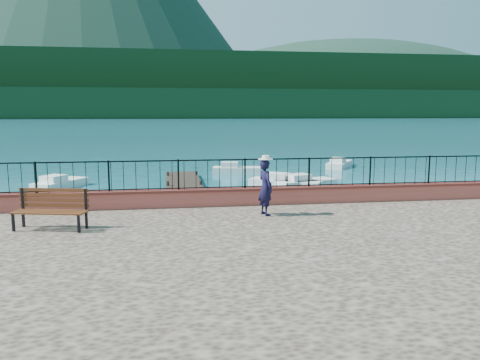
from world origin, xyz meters
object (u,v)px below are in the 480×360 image
object	(u,v)px
person	(265,187)
boat_1	(286,180)
boat_3	(60,181)
boat_0	(137,201)
park_bench	(51,218)
boat_4	(237,167)
boat_5	(340,162)
boat_2	(306,180)

from	to	relation	value
person	boat_1	world-z (taller)	person
boat_1	boat_3	size ratio (longest dim) A/B	1.23
boat_0	boat_1	distance (m)	9.56
park_bench	boat_4	xyz separation A→B (m)	(7.83, 19.66, -1.12)
boat_3	boat_5	xyz separation A→B (m)	(19.36, 7.24, 0.00)
park_bench	boat_3	xyz separation A→B (m)	(-3.03, 14.83, -1.12)
boat_0	boat_3	world-z (taller)	same
boat_1	park_bench	bearing A→B (deg)	-94.33
person	boat_4	distance (m)	18.98
boat_3	boat_4	bearing A→B (deg)	-37.43
person	boat_4	size ratio (longest dim) A/B	0.51
boat_2	boat_3	xyz separation A→B (m)	(-13.92, 1.86, 0.00)
park_bench	boat_0	bearing A→B (deg)	91.40
boat_2	boat_5	bearing A→B (deg)	40.71
boat_1	boat_3	world-z (taller)	same
boat_2	boat_5	world-z (taller)	same
person	boat_2	distance (m)	13.19
boat_0	person	bearing A→B (deg)	-50.63
boat_1	boat_3	distance (m)	12.89
park_bench	boat_1	distance (m)	16.45
boat_3	park_bench	bearing A→B (deg)	-139.83
park_bench	person	size ratio (longest dim) A/B	1.19
boat_0	boat_2	bearing A→B (deg)	36.87
boat_1	boat_4	world-z (taller)	same
boat_0	boat_2	world-z (taller)	same
boat_3	boat_1	bearing A→B (deg)	-68.68
boat_2	boat_4	world-z (taller)	same
park_bench	boat_2	size ratio (longest dim) A/B	0.57
boat_3	boat_5	world-z (taller)	same
park_bench	boat_2	distance (m)	16.98
boat_4	boat_1	bearing A→B (deg)	-63.22
boat_0	boat_1	xyz separation A→B (m)	(8.05, 5.16, 0.00)
person	boat_0	size ratio (longest dim) A/B	0.44
boat_2	boat_5	size ratio (longest dim) A/B	0.92
boat_2	boat_0	bearing A→B (deg)	-170.21
boat_0	boat_2	xyz separation A→B (m)	(9.19, 4.93, 0.00)
person	boat_5	distance (m)	23.68
boat_2	park_bench	bearing A→B (deg)	-148.45
boat_1	boat_2	xyz separation A→B (m)	(1.14, -0.23, 0.00)
boat_1	boat_4	bearing A→B (deg)	138.67
park_bench	boat_5	size ratio (longest dim) A/B	0.52
park_bench	boat_1	size ratio (longest dim) A/B	0.49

